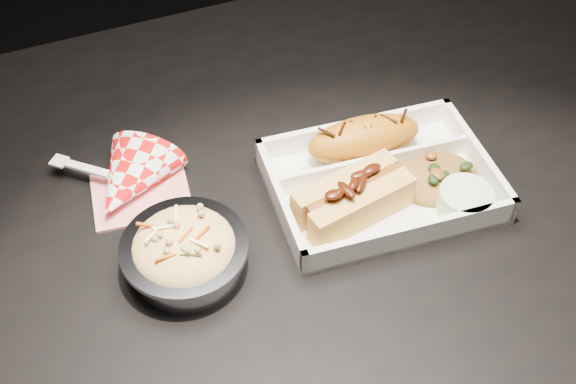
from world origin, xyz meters
The scene contains 8 objects.
dining_table centered at (0.00, 0.00, 0.66)m, with size 1.20×0.80×0.75m.
food_tray centered at (0.13, -0.04, 0.76)m, with size 0.27×0.20×0.04m.
fried_pastry centered at (0.14, 0.02, 0.78)m, with size 0.14×0.06×0.05m, color #BF6C13.
hotdog centered at (0.08, -0.06, 0.78)m, with size 0.14×0.08×0.06m.
fried_rice_mound centered at (0.19, -0.06, 0.77)m, with size 0.10×0.08×0.03m, color olive.
cupcake_liner centered at (0.20, -0.11, 0.77)m, with size 0.06×0.06×0.03m, color beige.
foil_coleslaw_cup centered at (-0.11, -0.06, 0.78)m, with size 0.13×0.13×0.06m.
napkin_fork centered at (-0.14, 0.07, 0.77)m, with size 0.15×0.15×0.10m.
Camera 1 is at (-0.19, -0.52, 1.37)m, focal length 45.00 mm.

